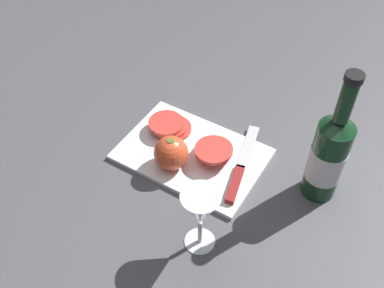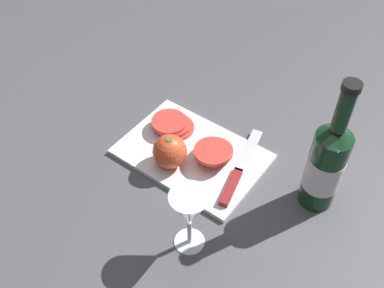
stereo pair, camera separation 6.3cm
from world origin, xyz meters
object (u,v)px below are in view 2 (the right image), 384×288
Objects in this scene: wine_bottle at (326,165)px; tomato_slice_stack_near at (214,151)px; tomato_slice_stack_far at (173,125)px; knife at (235,178)px; whole_tomato at (170,152)px; wine_glass at (189,211)px.

tomato_slice_stack_near is at bearing -170.72° from wine_bottle.
tomato_slice_stack_far is (-0.38, -0.02, -0.09)m from wine_bottle.
wine_bottle is 3.18× the size of tomato_slice_stack_far.
whole_tomato is at bearing 94.60° from knife.
tomato_slice_stack_near is (-0.09, 0.21, -0.08)m from wine_glass.
whole_tomato reaches higher than knife.
tomato_slice_stack_near is 1.11× the size of tomato_slice_stack_far.
tomato_slice_stack_far is at bearing 124.91° from whole_tomato.
tomato_slice_stack_far is (-0.13, 0.02, -0.00)m from tomato_slice_stack_near.
knife is at bearing 92.44° from wine_glass.
knife is at bearing -19.74° from tomato_slice_stack_near.
wine_glass reaches higher than tomato_slice_stack_far.
tomato_slice_stack_far reaches higher than knife.
wine_glass is 0.21m from whole_tomato.
whole_tomato is 0.10m from tomato_slice_stack_near.
knife is at bearing -157.59° from wine_bottle.
wine_bottle reaches higher than tomato_slice_stack_near.
tomato_slice_stack_far is at bearing -176.56° from wine_bottle.
tomato_slice_stack_near reaches higher than knife.
wine_bottle is 0.39m from tomato_slice_stack_far.
knife is 0.08m from tomato_slice_stack_near.
knife is at bearing 17.68° from whole_tomato.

